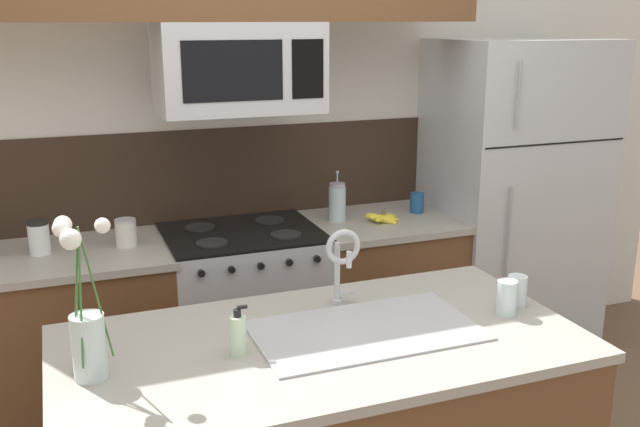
# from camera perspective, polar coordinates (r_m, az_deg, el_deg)

# --- Properties ---
(rear_partition) EXTENTS (5.20, 0.10, 2.60)m
(rear_partition) POSITION_cam_1_polar(r_m,az_deg,el_deg) (3.89, -3.55, 5.88)
(rear_partition) COLOR silver
(rear_partition) RESTS_ON ground
(splash_band) EXTENTS (3.57, 0.01, 0.48)m
(splash_band) POSITION_cam_1_polar(r_m,az_deg,el_deg) (3.78, -7.60, 3.20)
(splash_band) COLOR #332319
(splash_band) RESTS_ON rear_partition
(back_counter_left) EXTENTS (1.06, 0.65, 0.91)m
(back_counter_left) POSITION_cam_1_polar(r_m,az_deg,el_deg) (3.60, -20.11, -9.96)
(back_counter_left) COLOR brown
(back_counter_left) RESTS_ON ground
(back_counter_right) EXTENTS (0.78, 0.65, 0.91)m
(back_counter_right) POSITION_cam_1_polar(r_m,az_deg,el_deg) (3.94, 4.73, -6.80)
(back_counter_right) COLOR brown
(back_counter_right) RESTS_ON ground
(stove_range) EXTENTS (0.76, 0.64, 0.93)m
(stove_range) POSITION_cam_1_polar(r_m,az_deg,el_deg) (3.69, -6.03, -8.29)
(stove_range) COLOR #B7BABF
(stove_range) RESTS_ON ground
(microwave) EXTENTS (0.74, 0.40, 0.41)m
(microwave) POSITION_cam_1_polar(r_m,az_deg,el_deg) (3.37, -6.55, 11.52)
(microwave) COLOR #B7BABF
(refrigerator) EXTENTS (0.89, 0.74, 1.83)m
(refrigerator) POSITION_cam_1_polar(r_m,az_deg,el_deg) (4.22, 14.90, 0.81)
(refrigerator) COLOR #B7BABF
(refrigerator) RESTS_ON ground
(storage_jar_short) EXTENTS (0.09, 0.09, 0.15)m
(storage_jar_short) POSITION_cam_1_polar(r_m,az_deg,el_deg) (3.44, -21.56, -1.79)
(storage_jar_short) COLOR silver
(storage_jar_short) RESTS_ON back_counter_left
(storage_jar_squat) EXTENTS (0.10, 0.10, 0.13)m
(storage_jar_squat) POSITION_cam_1_polar(r_m,az_deg,el_deg) (3.44, -15.26, -1.48)
(storage_jar_squat) COLOR silver
(storage_jar_squat) RESTS_ON back_counter_left
(banana_bunch) EXTENTS (0.19, 0.16, 0.08)m
(banana_bunch) POSITION_cam_1_polar(r_m,az_deg,el_deg) (3.73, 5.12, -0.36)
(banana_bunch) COLOR yellow
(banana_bunch) RESTS_ON back_counter_right
(french_press) EXTENTS (0.09, 0.09, 0.27)m
(french_press) POSITION_cam_1_polar(r_m,az_deg,el_deg) (3.73, 1.39, 0.93)
(french_press) COLOR silver
(french_press) RESTS_ON back_counter_right
(coffee_tin) EXTENTS (0.08, 0.08, 0.11)m
(coffee_tin) POSITION_cam_1_polar(r_m,az_deg,el_deg) (3.93, 7.76, 0.87)
(coffee_tin) COLOR #1E5184
(coffee_tin) RESTS_ON back_counter_right
(kitchen_sink) EXTENTS (0.76, 0.44, 0.16)m
(kitchen_sink) POSITION_cam_1_polar(r_m,az_deg,el_deg) (2.49, 3.65, -10.82)
(kitchen_sink) COLOR #ADAFB5
(kitchen_sink) RESTS_ON island_counter
(sink_faucet) EXTENTS (0.14, 0.14, 0.31)m
(sink_faucet) POSITION_cam_1_polar(r_m,az_deg,el_deg) (2.57, 1.76, -3.49)
(sink_faucet) COLOR #B7BABF
(sink_faucet) RESTS_ON island_counter
(dish_soap_bottle) EXTENTS (0.06, 0.05, 0.16)m
(dish_soap_bottle) POSITION_cam_1_polar(r_m,az_deg,el_deg) (2.29, -6.58, -9.61)
(dish_soap_bottle) COLOR beige
(dish_soap_bottle) RESTS_ON island_counter
(drinking_glass) EXTENTS (0.07, 0.07, 0.13)m
(drinking_glass) POSITION_cam_1_polar(r_m,az_deg,el_deg) (2.65, 14.70, -6.52)
(drinking_glass) COLOR silver
(drinking_glass) RESTS_ON island_counter
(spare_glass) EXTENTS (0.07, 0.07, 0.11)m
(spare_glass) POSITION_cam_1_polar(r_m,az_deg,el_deg) (2.75, 15.49, -5.95)
(spare_glass) COLOR silver
(spare_glass) RESTS_ON island_counter
(flower_vase) EXTENTS (0.16, 0.14, 0.50)m
(flower_vase) POSITION_cam_1_polar(r_m,az_deg,el_deg) (2.20, -18.19, -8.82)
(flower_vase) COLOR silver
(flower_vase) RESTS_ON island_counter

